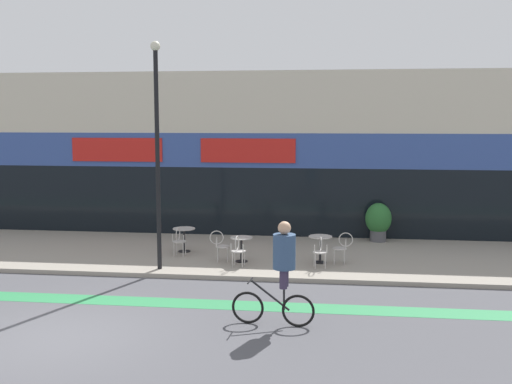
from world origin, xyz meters
TOP-DOWN VIEW (x-y plane):
  - ground_plane at (0.00, 0.00)m, footprint 120.00×120.00m
  - sidewalk_slab at (0.00, 7.25)m, footprint 40.00×5.50m
  - storefront_facade at (0.00, 11.97)m, footprint 40.00×4.06m
  - bike_lane_stripe at (0.00, 2.45)m, footprint 36.00×0.70m
  - bistro_table_0 at (0.74, 7.18)m, footprint 0.69×0.69m
  - bistro_table_1 at (2.70, 6.11)m, footprint 0.65×0.65m
  - bistro_table_2 at (4.96, 6.25)m, footprint 0.67×0.67m
  - cafe_chair_0_near at (0.74, 6.55)m, footprint 0.41×0.58m
  - cafe_chair_1_near at (2.69, 5.48)m, footprint 0.43×0.59m
  - cafe_chair_1_side at (2.07, 6.10)m, footprint 0.60×0.45m
  - cafe_chair_2_near at (4.97, 5.63)m, footprint 0.45×0.60m
  - cafe_chair_2_side at (5.58, 6.25)m, footprint 0.58×0.42m
  - planter_pot at (6.84, 9.52)m, footprint 0.87×0.87m
  - lamp_post at (0.58, 5.03)m, footprint 0.26×0.26m
  - cyclist_0 at (4.26, 1.23)m, footprint 1.73×0.55m

SIDE VIEW (x-z plane):
  - ground_plane at x=0.00m, z-range 0.00..0.00m
  - bike_lane_stripe at x=0.00m, z-range 0.00..0.01m
  - sidewalk_slab at x=0.00m, z-range 0.00..0.12m
  - bistro_table_1 at x=2.70m, z-range 0.27..0.99m
  - cafe_chair_0_near at x=0.74m, z-range 0.19..1.09m
  - cafe_chair_1_near at x=2.69m, z-range 0.19..1.09m
  - cafe_chair_1_side at x=2.07m, z-range 0.19..1.09m
  - cafe_chair_2_near at x=4.97m, z-range 0.19..1.09m
  - cafe_chair_2_side at x=5.58m, z-range 0.19..1.09m
  - bistro_table_0 at x=0.74m, z-range 0.28..1.02m
  - bistro_table_2 at x=4.96m, z-range 0.28..1.06m
  - planter_pot at x=6.84m, z-range 0.17..1.47m
  - cyclist_0 at x=4.26m, z-range 0.20..2.38m
  - storefront_facade at x=0.00m, z-range -0.01..5.85m
  - lamp_post at x=0.58m, z-range 0.54..6.67m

